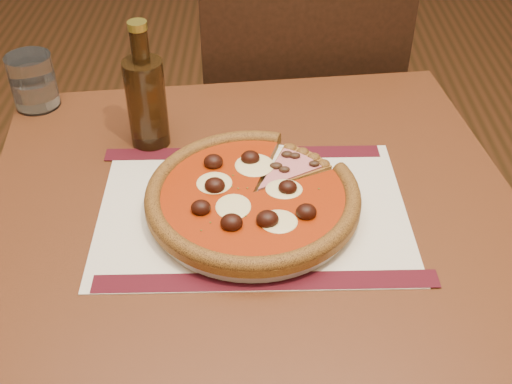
% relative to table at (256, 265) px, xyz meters
% --- Properties ---
extents(table, '(0.89, 0.89, 0.75)m').
position_rel_table_xyz_m(table, '(0.00, 0.00, 0.00)').
color(table, '#5F2C16').
rests_on(table, ground).
extents(chair_far, '(0.48, 0.48, 0.91)m').
position_rel_table_xyz_m(chair_far, '(0.09, 0.60, -0.13)').
color(chair_far, black).
rests_on(chair_far, ground).
extents(placemat, '(0.46, 0.34, 0.00)m').
position_rel_table_xyz_m(placemat, '(-0.00, 0.01, 0.10)').
color(placemat, beige).
rests_on(placemat, table).
extents(plate, '(0.30, 0.30, 0.02)m').
position_rel_table_xyz_m(plate, '(-0.00, 0.01, 0.11)').
color(plate, white).
rests_on(plate, placemat).
extents(pizza, '(0.31, 0.31, 0.04)m').
position_rel_table_xyz_m(pizza, '(-0.00, 0.01, 0.13)').
color(pizza, olive).
rests_on(pizza, plate).
extents(ham_slice, '(0.11, 0.12, 0.02)m').
position_rel_table_xyz_m(ham_slice, '(0.06, 0.08, 0.13)').
color(ham_slice, olive).
rests_on(ham_slice, plate).
extents(water_glass, '(0.10, 0.10, 0.10)m').
position_rel_table_xyz_m(water_glass, '(-0.40, 0.31, 0.15)').
color(water_glass, white).
rests_on(water_glass, table).
extents(bottle, '(0.06, 0.06, 0.22)m').
position_rel_table_xyz_m(bottle, '(-0.18, 0.19, 0.19)').
color(bottle, '#35210D').
rests_on(bottle, table).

